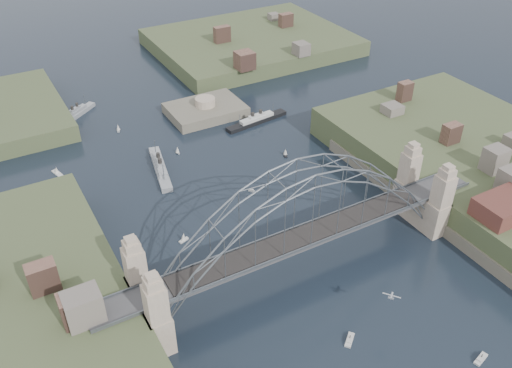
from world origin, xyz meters
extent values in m
plane|color=black|center=(0.00, 0.00, 0.00)|extent=(500.00, 500.00, 0.00)
cube|color=#444446|center=(0.00, 0.00, 8.00)|extent=(84.00, 6.00, 0.70)
cube|color=#545B62|center=(0.00, -3.00, 8.55)|extent=(84.00, 0.25, 0.50)
cube|color=#545B62|center=(0.00, 3.00, 8.55)|extent=(84.00, 0.25, 0.50)
cube|color=black|center=(0.00, 0.00, 8.55)|extent=(55.20, 5.20, 0.35)
cube|color=tan|center=(-31.50, -5.00, 8.85)|extent=(3.40, 3.40, 17.70)
cube|color=tan|center=(-31.50, 5.00, 8.85)|extent=(3.40, 3.40, 17.70)
cube|color=tan|center=(31.50, -5.00, 8.85)|extent=(3.40, 3.40, 17.70)
cube|color=tan|center=(31.50, 5.00, 8.85)|extent=(3.40, 3.40, 17.70)
cube|color=tan|center=(-31.50, 0.00, 4.00)|extent=(4.08, 13.80, 8.00)
cube|color=tan|center=(31.50, 0.00, 4.00)|extent=(4.08, 13.80, 8.00)
cube|color=#5B5647|center=(-35.50, 0.00, 1.00)|extent=(6.00, 70.00, 4.00)
cube|color=#3E492A|center=(58.00, 0.00, 2.00)|extent=(50.00, 90.00, 12.00)
cube|color=#5B5647|center=(35.50, 0.00, 1.00)|extent=(6.00, 70.00, 4.00)
cube|color=#3E492A|center=(50.00, 110.00, 0.75)|extent=(70.00, 55.00, 9.50)
cube|color=#5B5647|center=(12.00, 70.00, -0.50)|extent=(22.00, 16.00, 7.00)
cylinder|color=tan|center=(12.00, 70.00, 4.20)|extent=(6.00, 6.00, 2.40)
cube|color=#919599|center=(-11.34, 47.62, 0.45)|extent=(6.69, 20.43, 1.80)
cube|color=#919599|center=(-11.34, 47.62, 1.80)|extent=(4.21, 11.35, 1.35)
cube|color=#919599|center=(-11.34, 47.62, 2.82)|extent=(2.47, 5.27, 0.90)
cylinder|color=black|center=(-11.63, 46.23, 3.61)|extent=(0.97, 0.97, 1.80)
cylinder|color=black|center=(-11.06, 49.02, 3.61)|extent=(0.97, 0.97, 1.80)
cylinder|color=#545B62|center=(-12.55, 41.66, 3.38)|extent=(0.18, 0.18, 4.51)
cylinder|color=#545B62|center=(-10.13, 53.59, 3.38)|extent=(0.18, 0.18, 4.51)
cube|color=#919599|center=(-22.39, 87.92, 0.40)|extent=(13.78, 11.55, 1.59)
cube|color=#919599|center=(-22.39, 87.92, 1.59)|extent=(7.85, 6.70, 1.19)
cube|color=#919599|center=(-22.39, 87.92, 2.48)|extent=(3.85, 3.40, 0.79)
cylinder|color=black|center=(-23.26, 87.23, 3.17)|extent=(0.78, 0.78, 1.59)
cylinder|color=black|center=(-21.52, 88.61, 3.17)|extent=(0.78, 0.78, 1.59)
cylinder|color=#545B62|center=(-26.12, 84.97, 2.97)|extent=(0.16, 0.16, 3.96)
cylinder|color=#545B62|center=(-18.66, 90.88, 2.97)|extent=(0.16, 0.16, 3.96)
cube|color=black|center=(22.81, 57.93, 0.37)|extent=(20.51, 5.31, 1.48)
cube|color=beige|center=(22.81, 57.93, 1.48)|extent=(11.35, 3.47, 1.11)
cube|color=beige|center=(22.81, 57.93, 2.31)|extent=(5.23, 2.15, 0.74)
cylinder|color=black|center=(21.40, 57.75, 2.96)|extent=(1.00, 1.00, 1.48)
cylinder|color=black|center=(24.22, 58.11, 2.96)|extent=(1.00, 1.00, 1.48)
cylinder|color=#545B62|center=(16.76, 57.16, 2.77)|extent=(0.15, 0.15, 3.69)
cylinder|color=#545B62|center=(28.86, 58.70, 2.77)|extent=(0.15, 0.15, 3.69)
cube|color=#B6B9BE|center=(5.27, -20.04, 7.89)|extent=(1.41, 1.19, 0.28)
cube|color=#B6B9BE|center=(5.27, -20.04, 7.94)|extent=(2.14, 2.63, 0.06)
cube|color=#B6B9BE|center=(4.65, -20.52, 8.04)|extent=(0.72, 0.86, 0.34)
cube|color=beige|center=(-16.99, 19.49, 0.15)|extent=(2.43, 1.39, 0.45)
cylinder|color=#545B62|center=(-16.99, 19.49, 1.20)|extent=(0.08, 0.08, 2.20)
cone|color=silver|center=(-16.99, 19.49, 1.20)|extent=(1.48, 1.31, 1.92)
cube|color=beige|center=(4.52, 28.18, 0.15)|extent=(1.45, 1.56, 0.45)
cube|color=beige|center=(4.52, 28.18, 0.55)|extent=(0.97, 1.02, 0.40)
cylinder|color=black|center=(4.52, 28.18, 1.00)|extent=(0.16, 0.16, 0.70)
cube|color=beige|center=(-2.32, -19.38, 0.15)|extent=(3.23, 2.92, 0.45)
cube|color=beige|center=(-2.32, -19.38, 0.55)|extent=(2.11, 1.96, 0.40)
cylinder|color=black|center=(-2.32, -19.38, 1.00)|extent=(0.16, 0.16, 0.70)
cube|color=beige|center=(20.43, 38.23, 0.15)|extent=(1.59, 2.43, 0.45)
cylinder|color=#545B62|center=(20.43, 38.23, 1.20)|extent=(0.08, 0.08, 2.20)
cone|color=silver|center=(20.43, 38.23, 1.20)|extent=(1.40, 1.53, 1.92)
cube|color=beige|center=(-34.64, 59.25, 0.15)|extent=(2.24, 4.09, 0.45)
cylinder|color=#545B62|center=(-34.64, 59.25, 1.20)|extent=(0.08, 0.08, 2.20)
cone|color=silver|center=(-34.64, 59.25, 1.20)|extent=(1.29, 1.46, 1.92)
cube|color=beige|center=(-4.15, 53.37, 0.15)|extent=(0.65, 1.54, 0.45)
cylinder|color=#545B62|center=(-4.15, 53.37, 1.20)|extent=(0.08, 0.08, 2.20)
cone|color=silver|center=(-4.15, 53.37, 1.20)|extent=(1.13, 1.34, 1.92)
cube|color=beige|center=(14.54, -33.50, 0.15)|extent=(3.35, 1.85, 0.45)
cube|color=beige|center=(14.54, -33.50, 0.55)|extent=(2.08, 1.36, 0.40)
cylinder|color=black|center=(14.54, -33.50, 1.00)|extent=(0.16, 0.16, 0.70)
cube|color=beige|center=(-14.17, 73.15, 0.15)|extent=(1.25, 2.10, 0.45)
cylinder|color=#545B62|center=(-14.17, 73.15, 1.20)|extent=(0.08, 0.08, 2.20)
cone|color=silver|center=(-14.17, 73.15, 1.20)|extent=(1.34, 1.49, 1.92)
camera|label=1|loc=(-47.54, -66.05, 77.31)|focal=38.42mm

